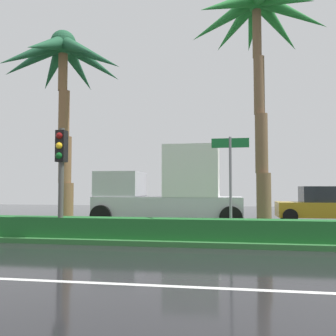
{
  "coord_description": "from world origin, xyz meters",
  "views": [
    {
      "loc": [
        -1.52,
        -4.2,
        1.63
      ],
      "look_at": [
        -4.28,
        12.23,
        2.54
      ],
      "focal_mm": 39.8,
      "sensor_mm": 36.0,
      "label": 1
    }
  ],
  "objects_px": {
    "palm_tree_centre_left": "(257,30)",
    "box_truck_lead": "(170,190)",
    "palm_tree_mid_left": "(64,71)",
    "street_name_sign": "(230,173)",
    "traffic_signal_median_left": "(61,162)",
    "car_in_traffic_leading": "(324,205)"
  },
  "relations": [
    {
      "from": "palm_tree_centre_left",
      "to": "box_truck_lead",
      "type": "bearing_deg",
      "value": 136.54
    },
    {
      "from": "palm_tree_mid_left",
      "to": "box_truck_lead",
      "type": "distance_m",
      "value": 6.64
    },
    {
      "from": "palm_tree_mid_left",
      "to": "street_name_sign",
      "type": "xyz_separation_m",
      "value": [
        5.93,
        -1.34,
        -3.81
      ]
    },
    {
      "from": "box_truck_lead",
      "to": "traffic_signal_median_left",
      "type": "bearing_deg",
      "value": 66.9
    },
    {
      "from": "palm_tree_mid_left",
      "to": "box_truck_lead",
      "type": "height_order",
      "value": "palm_tree_mid_left"
    },
    {
      "from": "traffic_signal_median_left",
      "to": "car_in_traffic_leading",
      "type": "bearing_deg",
      "value": 41.61
    },
    {
      "from": "palm_tree_centre_left",
      "to": "traffic_signal_median_left",
      "type": "xyz_separation_m",
      "value": [
        -6.01,
        -2.32,
        -4.64
      ]
    },
    {
      "from": "palm_tree_centre_left",
      "to": "traffic_signal_median_left",
      "type": "height_order",
      "value": "palm_tree_centre_left"
    },
    {
      "from": "palm_tree_centre_left",
      "to": "street_name_sign",
      "type": "distance_m",
      "value": 5.36
    },
    {
      "from": "box_truck_lead",
      "to": "car_in_traffic_leading",
      "type": "xyz_separation_m",
      "value": [
        7.04,
        2.71,
        -0.72
      ]
    },
    {
      "from": "street_name_sign",
      "to": "car_in_traffic_leading",
      "type": "relative_size",
      "value": 0.7
    },
    {
      "from": "palm_tree_mid_left",
      "to": "palm_tree_centre_left",
      "type": "height_order",
      "value": "palm_tree_centre_left"
    },
    {
      "from": "palm_tree_mid_left",
      "to": "car_in_traffic_leading",
      "type": "relative_size",
      "value": 1.68
    },
    {
      "from": "palm_tree_mid_left",
      "to": "street_name_sign",
      "type": "relative_size",
      "value": 2.41
    },
    {
      "from": "street_name_sign",
      "to": "palm_tree_mid_left",
      "type": "bearing_deg",
      "value": 167.28
    },
    {
      "from": "box_truck_lead",
      "to": "car_in_traffic_leading",
      "type": "bearing_deg",
      "value": -158.96
    },
    {
      "from": "palm_tree_centre_left",
      "to": "traffic_signal_median_left",
      "type": "distance_m",
      "value": 7.93
    },
    {
      "from": "palm_tree_centre_left",
      "to": "car_in_traffic_leading",
      "type": "distance_m",
      "value": 9.38
    },
    {
      "from": "traffic_signal_median_left",
      "to": "box_truck_lead",
      "type": "height_order",
      "value": "box_truck_lead"
    },
    {
      "from": "palm_tree_mid_left",
      "to": "palm_tree_centre_left",
      "type": "xyz_separation_m",
      "value": [
        6.88,
        0.4,
        1.17
      ]
    },
    {
      "from": "street_name_sign",
      "to": "box_truck_lead",
      "type": "bearing_deg",
      "value": 117.08
    },
    {
      "from": "car_in_traffic_leading",
      "to": "box_truck_lead",
      "type": "bearing_deg",
      "value": 21.04
    }
  ]
}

